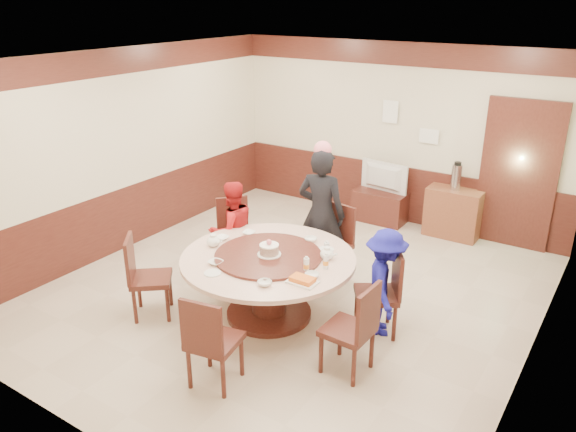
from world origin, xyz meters
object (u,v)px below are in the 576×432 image
Objects in this scene: person_standing at (321,214)px; television at (381,178)px; person_red at (232,230)px; person_blue at (385,283)px; tv_stand at (380,206)px; shrimp_platter at (302,280)px; thermos at (456,177)px; birthday_cake at (269,250)px; side_cabinet at (453,213)px; banquet_table at (268,274)px.

person_standing reaches higher than television.
person_red is 2.17m from person_blue.
shrimp_platter is at bearing -77.65° from tv_stand.
thermos is (1.17, 0.03, 0.69)m from tv_stand.
person_red is at bearing 150.09° from birthday_cake.
shrimp_platter is (-0.58, -0.72, 0.18)m from person_blue.
thermos is (1.02, 2.20, 0.08)m from person_standing.
person_blue is at bearing 19.34° from birthday_cake.
birthday_cake reaches higher than tv_stand.
thermos is at bearing 171.52° from person_red.
person_blue reaches higher than thermos.
person_red is at bearing 57.55° from person_blue.
person_blue is (2.17, -0.13, -0.05)m from person_red.
side_cabinet is at bearing -122.55° from person_standing.
person_red is 4.33× the size of shrimp_platter.
shrimp_platter is 3.76m from television.
birthday_cake is 0.33× the size of side_cabinet.
person_red is 3.42× the size of thermos.
birthday_cake is at bearing -106.13° from thermos.
person_red is at bearing -105.48° from tv_stand.
person_standing is 2.26m from tv_stand.
person_red is 1.13m from birthday_cake.
person_blue is 1.30m from birthday_cake.
side_cabinet is at bearing -171.43° from television.
tv_stand is 1.06× the size of side_cabinet.
person_standing reaches higher than thermos.
thermos is (-0.01, 0.00, 0.56)m from side_cabinet.
person_standing is 2.48m from side_cabinet.
thermos reaches higher than shrimp_platter.
birthday_cake reaches higher than side_cabinet.
television is (-0.17, 3.37, 0.20)m from banquet_table.
person_red reaches higher than shrimp_platter.
shrimp_platter is at bearing 87.54° from person_red.
birthday_cake is (0.97, -0.56, 0.19)m from person_red.
banquet_table is 1.10m from person_red.
person_standing is 1.64m from shrimp_platter.
birthday_cake is 3.54m from thermos.
tv_stand is (-0.19, 3.37, -0.59)m from birthday_cake.
birthday_cake is (0.04, -1.20, -0.02)m from person_standing.
person_red is 3.46m from thermos.
television is at bearing 92.85° from banquet_table.
person_red reaches higher than thermos.
person_blue is 3.99× the size of shrimp_platter.
birthday_cake is at bearing 80.45° from person_blue.
shrimp_platter is (0.64, -0.31, 0.24)m from banquet_table.
person_blue is 1.50× the size of side_cabinet.
person_standing is at bearing 91.69° from birthday_cake.
person_standing is 2.10× the size of television.
birthday_cake is 3.38m from television.
person_blue is at bearing -86.10° from side_cabinet.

